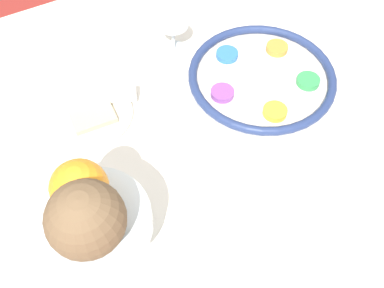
{
  "coord_description": "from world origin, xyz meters",
  "views": [
    {
      "loc": [
        0.28,
        0.52,
        1.54
      ],
      "look_at": [
        0.04,
        0.07,
        0.82
      ],
      "focal_mm": 42.0,
      "sensor_mm": 36.0,
      "label": 1
    }
  ],
  "objects": [
    {
      "name": "dining_table",
      "position": [
        0.0,
        0.0,
        0.39
      ],
      "size": [
        1.59,
        1.1,
        0.78
      ],
      "color": "silver",
      "rests_on": "ground_plane"
    },
    {
      "name": "fruit_stand",
      "position": [
        0.28,
        0.17,
        0.88
      ],
      "size": [
        0.19,
        0.19,
        0.13
      ],
      "color": "silver",
      "rests_on": "dining_table"
    },
    {
      "name": "bread_plate",
      "position": [
        0.18,
        -0.12,
        0.78
      ],
      "size": [
        0.18,
        0.18,
        0.02
      ],
      "color": "beige",
      "rests_on": "dining_table"
    },
    {
      "name": "ground_plane",
      "position": [
        0.0,
        0.0,
        0.0
      ],
      "size": [
        8.0,
        8.0,
        0.0
      ],
      "primitive_type": "plane",
      "color": "maroon"
    },
    {
      "name": "fork_left",
      "position": [
        -0.27,
        0.25,
        0.78
      ],
      "size": [
        0.08,
        0.16,
        0.01
      ],
      "color": "silver",
      "rests_on": "dining_table"
    },
    {
      "name": "orange_fruit",
      "position": [
        0.27,
        0.14,
        0.95
      ],
      "size": [
        0.09,
        0.09,
        0.09
      ],
      "color": "orange",
      "rests_on": "fruit_stand"
    },
    {
      "name": "coconut",
      "position": [
        0.28,
        0.2,
        0.96
      ],
      "size": [
        0.12,
        0.12,
        0.12
      ],
      "color": "brown",
      "rests_on": "fruit_stand"
    },
    {
      "name": "fork_right",
      "position": [
        -0.24,
        0.25,
        0.78
      ],
      "size": [
        0.09,
        0.16,
        0.01
      ],
      "color": "silver",
      "rests_on": "dining_table"
    },
    {
      "name": "seder_plate",
      "position": [
        -0.2,
        -0.03,
        0.79
      ],
      "size": [
        0.34,
        0.34,
        0.03
      ],
      "color": "silver",
      "rests_on": "dining_table"
    },
    {
      "name": "napkin_roll",
      "position": [
        0.16,
        -0.16,
        0.8
      ],
      "size": [
        0.2,
        0.11,
        0.04
      ],
      "color": "white",
      "rests_on": "dining_table"
    },
    {
      "name": "wine_glass",
      "position": [
        -0.07,
        -0.23,
        0.88
      ],
      "size": [
        0.07,
        0.07,
        0.14
      ],
      "color": "silver",
      "rests_on": "dining_table"
    }
  ]
}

